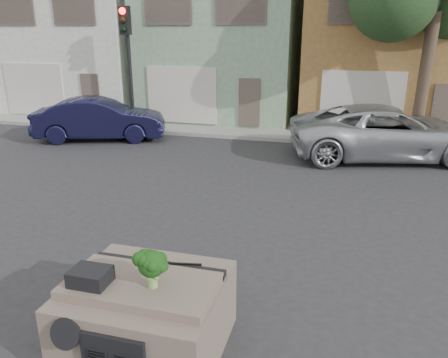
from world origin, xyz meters
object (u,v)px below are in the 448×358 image
at_px(silver_pickup, 383,158).
at_px(navy_sedan, 102,139).
at_px(traffic_signal, 129,70).
at_px(broccoli, 152,269).

bearing_deg(silver_pickup, navy_sedan, 77.48).
height_order(traffic_signal, broccoli, traffic_signal).
xyz_separation_m(silver_pickup, broccoli, (-3.56, -11.00, 1.37)).
relative_size(navy_sedan, silver_pickup, 0.78).
bearing_deg(silver_pickup, broccoli, 148.31).
distance_m(navy_sedan, silver_pickup, 10.67).
xyz_separation_m(traffic_signal, broccoli, (6.70, -12.71, -1.18)).
bearing_deg(broccoli, traffic_signal, 117.80).
distance_m(traffic_signal, broccoli, 14.41).
bearing_deg(silver_pickup, traffic_signal, 66.80).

